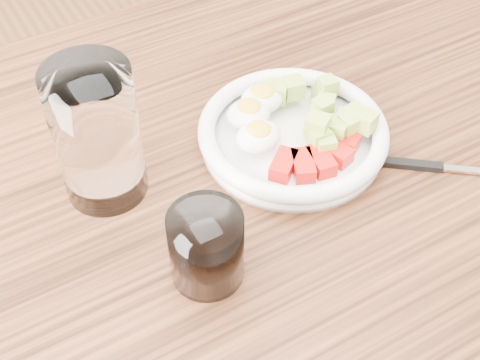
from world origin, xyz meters
name	(u,v)px	position (x,y,z in m)	size (l,w,h in m)	color
dining_table	(251,251)	(0.00, 0.00, 0.67)	(1.50, 0.90, 0.77)	brown
bowl	(292,131)	(0.09, 0.06, 0.79)	(0.24, 0.24, 0.06)	white
fork	(427,166)	(0.21, -0.06, 0.77)	(0.15, 0.12, 0.01)	black
water_glass	(97,135)	(-0.14, 0.10, 0.86)	(0.10, 0.10, 0.17)	white
coffee_glass	(206,247)	(-0.09, -0.07, 0.81)	(0.08, 0.08, 0.09)	white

